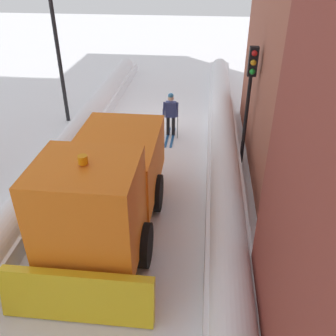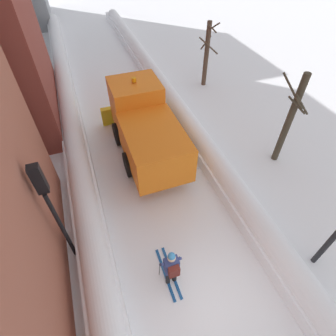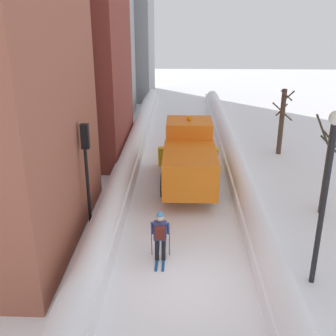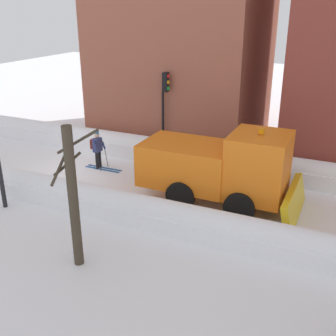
% 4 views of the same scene
% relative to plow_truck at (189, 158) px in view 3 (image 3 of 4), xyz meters
% --- Properties ---
extents(ground_plane, '(80.00, 80.00, 0.00)m').
position_rel_plow_truck_xyz_m(ground_plane, '(-0.33, 2.79, -1.48)').
color(ground_plane, white).
extents(snowbank_left, '(1.10, 36.00, 1.12)m').
position_rel_plow_truck_xyz_m(snowbank_left, '(-3.14, 2.79, -0.97)').
color(snowbank_left, white).
rests_on(snowbank_left, ground).
extents(snowbank_right, '(1.10, 36.00, 0.98)m').
position_rel_plow_truck_xyz_m(snowbank_right, '(2.49, 2.79, -1.06)').
color(snowbank_right, white).
rests_on(snowbank_right, ground).
extents(plow_truck, '(3.20, 5.98, 3.12)m').
position_rel_plow_truck_xyz_m(plow_truck, '(0.00, 0.00, 0.00)').
color(plow_truck, orange).
rests_on(plow_truck, ground).
extents(skier, '(0.62, 1.80, 1.81)m').
position_rel_plow_truck_xyz_m(skier, '(-1.05, -6.17, -0.48)').
color(skier, black).
rests_on(skier, ground).
extents(traffic_light_pole, '(0.28, 0.42, 4.12)m').
position_rel_plow_truck_xyz_m(traffic_light_pole, '(-3.81, -4.07, 1.43)').
color(traffic_light_pole, black).
rests_on(traffic_light_pole, ground).
extents(street_lamp, '(0.40, 0.40, 5.38)m').
position_rel_plow_truck_xyz_m(street_lamp, '(3.69, -7.17, 1.92)').
color(street_lamp, black).
rests_on(street_lamp, ground).
extents(bare_tree_near, '(1.00, 1.37, 4.18)m').
position_rel_plow_truck_xyz_m(bare_tree_near, '(5.46, -2.50, 0.70)').
color(bare_tree_near, '#3D3427').
rests_on(bare_tree_near, ground).
extents(bare_tree_mid, '(1.18, 1.22, 3.80)m').
position_rel_plow_truck_xyz_m(bare_tree_mid, '(5.37, 5.02, 0.51)').
color(bare_tree_mid, '#483428').
rests_on(bare_tree_mid, ground).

